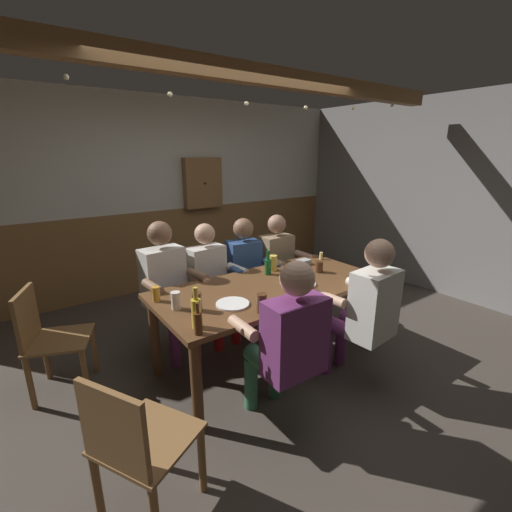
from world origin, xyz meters
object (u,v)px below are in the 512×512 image
at_px(plate_0, 300,284).
at_px(bottle_1, 268,265).
at_px(pint_glass_4, 197,302).
at_px(dining_table, 271,294).
at_px(plate_1, 233,304).
at_px(bottle_0, 196,312).
at_px(bottle_3, 310,285).
at_px(person_0, 167,282).
at_px(person_4, 288,338).
at_px(pint_glass_0, 319,267).
at_px(pint_glass_1, 273,263).
at_px(pint_glass_3, 156,294).
at_px(pint_glass_2, 262,303).
at_px(bottle_2, 198,322).
at_px(pint_glass_5, 176,301).
at_px(wall_dart_cabinet, 203,183).
at_px(chair_empty_near_left, 136,446).
at_px(chair_empty_near_right, 48,338).
at_px(person_1, 211,277).
at_px(person_2, 247,268).
at_px(table_candle, 321,256).
at_px(person_3, 280,261).
at_px(person_5, 366,307).
at_px(condiment_caddy, 303,262).

xyz_separation_m(plate_0, bottle_1, (-0.07, 0.38, 0.08)).
xyz_separation_m(plate_0, pint_glass_4, (-0.98, 0.05, 0.06)).
relative_size(dining_table, plate_1, 7.89).
relative_size(bottle_0, bottle_3, 1.17).
bearing_deg(bottle_3, person_0, 125.93).
xyz_separation_m(person_4, bottle_1, (0.56, 0.95, 0.15)).
xyz_separation_m(pint_glass_0, pint_glass_1, (-0.33, 0.30, 0.02)).
xyz_separation_m(pint_glass_0, pint_glass_3, (-1.54, 0.25, 0.00)).
height_order(person_0, pint_glass_0, person_0).
relative_size(pint_glass_2, pint_glass_4, 1.03).
xyz_separation_m(pint_glass_1, pint_glass_2, (-0.66, -0.70, -0.00)).
height_order(bottle_2, pint_glass_2, bottle_2).
bearing_deg(person_0, pint_glass_2, 98.54).
height_order(pint_glass_3, pint_glass_5, pint_glass_5).
bearing_deg(wall_dart_cabinet, chair_empty_near_left, -122.90).
height_order(pint_glass_0, wall_dart_cabinet, wall_dart_cabinet).
relative_size(person_0, chair_empty_near_right, 1.44).
xyz_separation_m(dining_table, wall_dart_cabinet, (0.55, 2.30, 0.79)).
height_order(person_1, bottle_2, person_1).
distance_m(person_1, person_2, 0.44).
xyz_separation_m(person_0, wall_dart_cabinet, (1.23, 1.59, 0.75)).
xyz_separation_m(bottle_3, pint_glass_4, (-0.87, 0.28, -0.03)).
xyz_separation_m(chair_empty_near_right, wall_dart_cabinet, (2.24, 1.65, 0.97)).
distance_m(person_0, table_candle, 1.65).
xyz_separation_m(person_3, wall_dart_cabinet, (-0.14, 1.59, 0.79)).
bearing_deg(table_candle, plate_0, -148.40).
bearing_deg(dining_table, person_1, 107.63).
bearing_deg(dining_table, person_0, 133.69).
bearing_deg(person_4, bottle_2, 150.83).
xyz_separation_m(bottle_2, wall_dart_cabinet, (1.46, 2.71, 0.62)).
height_order(person_1, pint_glass_1, person_1).
distance_m(person_5, pint_glass_2, 0.86).
relative_size(bottle_1, pint_glass_1, 1.55).
height_order(person_0, bottle_2, person_0).
relative_size(plate_1, bottle_1, 1.09).
distance_m(chair_empty_near_right, bottle_1, 1.92).
xyz_separation_m(dining_table, person_2, (0.22, 0.71, 0.01)).
distance_m(pint_glass_1, wall_dart_cabinet, 2.11).
distance_m(person_0, person_1, 0.46).
distance_m(person_2, bottle_3, 1.10).
xyz_separation_m(chair_empty_near_left, pint_glass_0, (2.05, 0.80, 0.32)).
xyz_separation_m(dining_table, pint_glass_3, (-0.94, 0.25, 0.15)).
relative_size(person_5, pint_glass_0, 11.60).
bearing_deg(chair_empty_near_left, person_0, 124.09).
height_order(condiment_caddy, bottle_3, bottle_3).
xyz_separation_m(chair_empty_near_left, pint_glass_4, (0.70, 0.70, 0.34)).
xyz_separation_m(bottle_3, pint_glass_5, (-0.99, 0.40, -0.03)).
bearing_deg(bottle_2, chair_empty_near_left, -144.88).
bearing_deg(pint_glass_5, chair_empty_near_right, 142.17).
xyz_separation_m(bottle_0, pint_glass_2, (0.48, -0.07, -0.04)).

